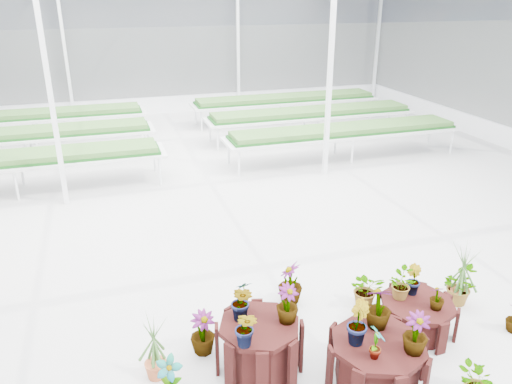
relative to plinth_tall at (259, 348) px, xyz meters
name	(u,v)px	position (x,y,z in m)	size (l,w,h in m)	color
ground_plane	(258,276)	(0.64, 2.04, -0.33)	(24.00, 24.00, 0.00)	gray
greenhouse_shell	(259,139)	(0.64, 2.04, 1.92)	(18.00, 24.00, 4.50)	white
steel_frame	(259,139)	(0.64, 2.04, 1.92)	(18.00, 24.00, 4.50)	silver
nursery_benches	(181,135)	(0.64, 9.24, 0.09)	(16.00, 7.00, 0.84)	silver
plinth_tall	(259,348)	(0.00, 0.00, 0.00)	(0.98, 0.98, 0.67)	black
plinth_mid	(377,363)	(1.20, -0.60, -0.04)	(1.11, 1.11, 0.59)	black
plinth_low	(416,316)	(2.20, 0.10, -0.11)	(1.00, 1.00, 0.45)	black
nursery_plants	(354,315)	(1.27, 0.09, 0.13)	(4.95, 3.27, 1.16)	#375C28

